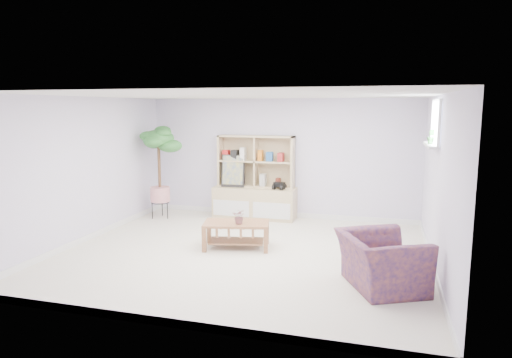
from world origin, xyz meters
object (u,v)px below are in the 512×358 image
(coffee_table, at_px, (236,235))
(armchair, at_px, (381,258))
(storage_unit, at_px, (255,177))
(floor_tree, at_px, (159,173))

(coffee_table, relative_size, armchair, 0.99)
(storage_unit, relative_size, coffee_table, 1.63)
(coffee_table, bearing_deg, floor_tree, 132.37)
(armchair, bearing_deg, coffee_table, 38.91)
(storage_unit, relative_size, armchair, 1.61)
(coffee_table, distance_m, armchair, 2.48)
(floor_tree, bearing_deg, storage_unit, 16.31)
(storage_unit, xyz_separation_m, floor_tree, (-1.83, -0.54, 0.10))
(storage_unit, distance_m, coffee_table, 2.12)
(floor_tree, bearing_deg, armchair, -30.24)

